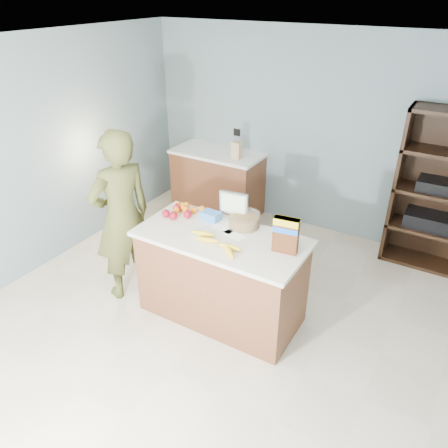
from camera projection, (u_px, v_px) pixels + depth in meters
The scene contains 15 objects.
floor at pixel (205, 331), 4.14m from camera, with size 4.50×5.00×0.02m, color beige.
walls at pixel (201, 169), 3.34m from camera, with size 4.52×5.02×2.51m.
counter_peninsula at pixel (221, 280), 4.16m from camera, with size 1.56×0.76×0.90m.
back_cabinet at pixel (218, 182), 6.11m from camera, with size 1.24×0.62×0.90m.
shelving_unit at pixel (438, 194), 4.80m from camera, with size 0.90×0.40×1.80m.
person at pixel (122, 217), 4.28m from camera, with size 0.65×0.42×1.77m, color #484A21.
knife_block at pixel (237, 149), 5.62m from camera, with size 0.12×0.10×0.31m.
envelopes at pixel (228, 232), 3.99m from camera, with size 0.38×0.20×0.00m.
bananas at pixel (217, 243), 3.78m from camera, with size 0.57×0.28×0.05m.
apples at pixel (176, 213), 4.24m from camera, with size 0.27×0.23×0.08m.
oranges at pixel (186, 209), 4.33m from camera, with size 0.32×0.23×0.07m.
blue_carton at pixel (211, 216), 4.18m from camera, with size 0.18×0.12×0.08m, color blue.
salad_bowl at pixel (244, 221), 4.06m from camera, with size 0.30×0.30×0.13m.
tv at pixel (234, 204), 4.13m from camera, with size 0.28×0.12×0.28m.
cereal_box at pixel (286, 233), 3.61m from camera, with size 0.22×0.11×0.32m.
Camera 1 is at (1.75, -2.60, 2.90)m, focal length 35.00 mm.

